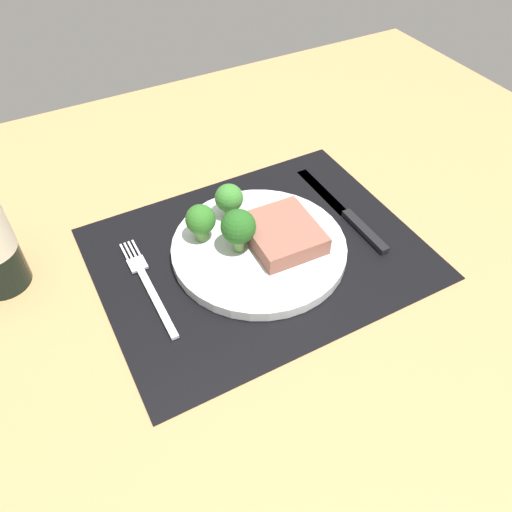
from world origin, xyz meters
TOP-DOWN VIEW (x-y plane):
  - ground_plane at (0.00, 0.00)cm, footprint 140.00×110.00cm
  - placemat at (0.00, 0.00)cm, footprint 45.57×35.74cm
  - plate at (0.00, 0.00)cm, footprint 25.06×25.06cm
  - steak at (3.30, -0.91)cm, footprint 9.88×11.00cm
  - broccoli_center at (-6.56, 5.06)cm, footprint 4.30×4.30cm
  - broccoli_near_steak at (-0.89, 7.62)cm, footprint 4.22×4.22cm
  - broccoli_front_edge at (-2.94, 0.52)cm, footprint 4.88×4.88cm
  - fork at (-16.35, 1.42)cm, footprint 2.40×19.20cm
  - knife at (15.96, 0.53)cm, footprint 1.80×23.00cm

SIDE VIEW (x-z plane):
  - ground_plane at x=0.00cm, z-range -3.00..0.00cm
  - placemat at x=0.00cm, z-range 0.00..0.30cm
  - fork at x=-16.35cm, z-range 0.30..0.80cm
  - knife at x=15.96cm, z-range 0.20..1.00cm
  - plate at x=0.00cm, z-range 0.30..1.90cm
  - steak at x=3.30cm, z-range 1.90..4.62cm
  - broccoli_near_steak at x=-0.89cm, z-range 2.40..7.85cm
  - broccoli_center at x=-6.56cm, z-range 2.38..8.05cm
  - broccoli_front_edge at x=-2.94cm, z-range 2.66..9.34cm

